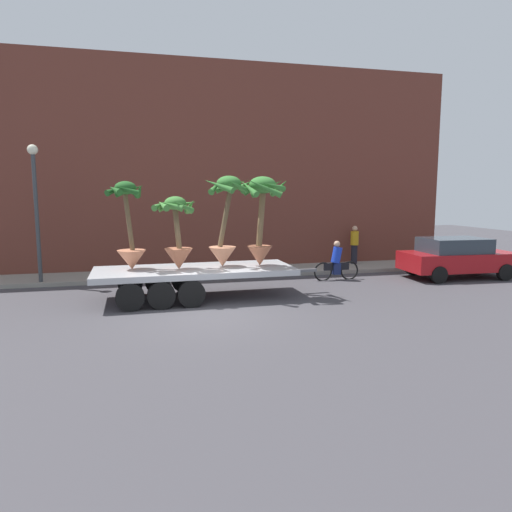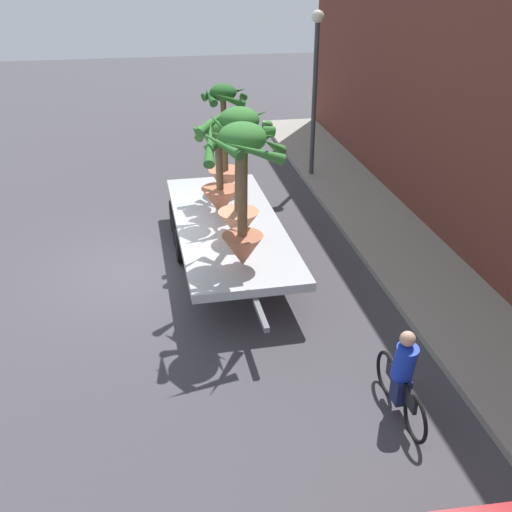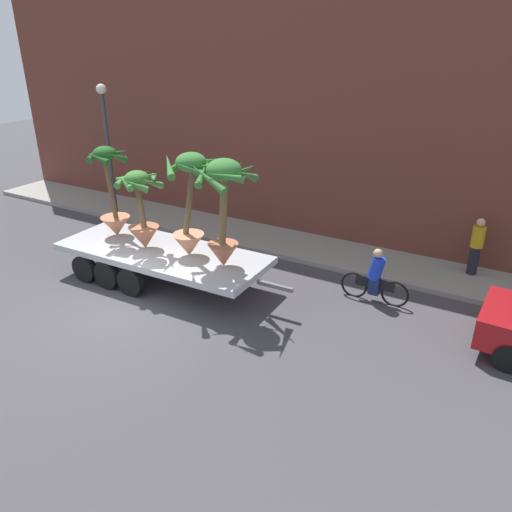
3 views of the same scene
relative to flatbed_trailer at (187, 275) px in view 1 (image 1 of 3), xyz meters
The scene contains 12 objects.
ground_plane 2.13m from the flatbed_trailer, 77.77° to the right, with size 60.00×60.00×0.00m, color #423F44.
sidewalk 4.24m from the flatbed_trailer, 84.23° to the left, with size 24.00×2.20×0.15m, color gray.
building_facade 6.90m from the flatbed_trailer, 85.90° to the left, with size 24.00×1.20×8.78m, color brown.
flatbed_trailer is the anchor object (origin of this frame).
potted_palm_rear 2.14m from the flatbed_trailer, ahead, with size 1.55×1.59×2.87m.
potted_palm_middle 2.22m from the flatbed_trailer, behind, with size 1.21×1.18×2.69m.
potted_palm_front 1.34m from the flatbed_trailer, 162.44° to the right, with size 1.44×1.31×2.23m.
potted_palm_extra 3.09m from the flatbed_trailer, ahead, with size 1.57×1.61×2.85m.
cyclist 6.18m from the flatbed_trailer, 18.00° to the left, with size 1.84×0.35×1.54m.
parked_car 10.72m from the flatbed_trailer, ahead, with size 4.39×2.13×1.58m.
pedestrian_near_gate 9.21m from the flatbed_trailer, 30.42° to the left, with size 0.36×0.36×1.71m.
street_lamp 6.44m from the flatbed_trailer, 145.60° to the left, with size 0.36×0.36×4.83m.
Camera 1 is at (-1.67, -12.32, 3.30)m, focal length 32.28 mm.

